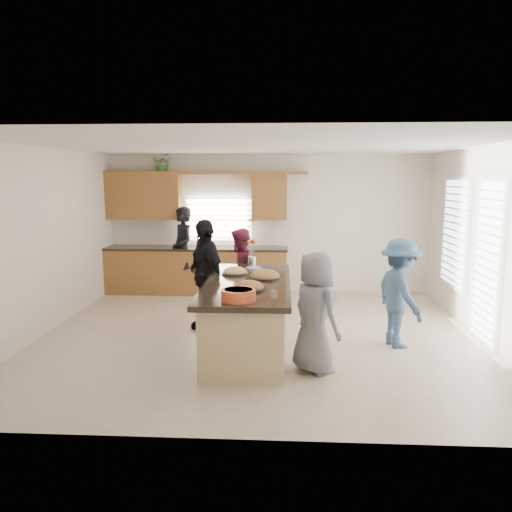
# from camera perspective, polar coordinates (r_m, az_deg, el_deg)

# --- Properties ---
(floor) EXTENTS (6.50, 6.50, 0.00)m
(floor) POSITION_cam_1_polar(r_m,az_deg,el_deg) (7.59, 0.47, -9.07)
(floor) COLOR beige
(floor) RESTS_ON ground
(room_shell) EXTENTS (6.52, 6.02, 2.81)m
(room_shell) POSITION_cam_1_polar(r_m,az_deg,el_deg) (7.22, 0.49, 5.40)
(room_shell) COLOR silver
(room_shell) RESTS_ON ground
(back_cabinetry) EXTENTS (4.08, 0.66, 2.46)m
(back_cabinetry) POSITION_cam_1_polar(r_m,az_deg,el_deg) (10.20, -7.04, 0.85)
(back_cabinetry) COLOR brown
(back_cabinetry) RESTS_ON ground
(right_wall_glazing) EXTENTS (0.06, 4.00, 2.25)m
(right_wall_glazing) POSITION_cam_1_polar(r_m,az_deg,el_deg) (7.70, 25.12, 0.59)
(right_wall_glazing) COLOR white
(right_wall_glazing) RESTS_ON ground
(island) EXTENTS (1.16, 2.70, 0.95)m
(island) POSITION_cam_1_polar(r_m,az_deg,el_deg) (6.92, -0.95, -6.97)
(island) COLOR tan
(island) RESTS_ON ground
(platter_front) EXTENTS (0.44, 0.44, 0.18)m
(platter_front) POSITION_cam_1_polar(r_m,az_deg,el_deg) (6.31, -0.85, -3.62)
(platter_front) COLOR black
(platter_front) RESTS_ON island
(platter_mid) EXTENTS (0.48, 0.48, 0.19)m
(platter_mid) POSITION_cam_1_polar(r_m,az_deg,el_deg) (7.01, 1.02, -2.34)
(platter_mid) COLOR black
(platter_mid) RESTS_ON island
(platter_back) EXTENTS (0.39, 0.39, 0.16)m
(platter_back) POSITION_cam_1_polar(r_m,az_deg,el_deg) (7.31, -2.41, -1.86)
(platter_back) COLOR black
(platter_back) RESTS_ON island
(salad_bowl) EXTENTS (0.40, 0.40, 0.13)m
(salad_bowl) POSITION_cam_1_polar(r_m,az_deg,el_deg) (5.77, -2.03, -4.38)
(salad_bowl) COLOR #E05729
(salad_bowl) RESTS_ON island
(clear_cup) EXTENTS (0.08, 0.08, 0.10)m
(clear_cup) POSITION_cam_1_polar(r_m,az_deg,el_deg) (5.85, 2.05, -4.42)
(clear_cup) COLOR white
(clear_cup) RESTS_ON island
(plate_stack) EXTENTS (0.23, 0.23, 0.05)m
(plate_stack) POSITION_cam_1_polar(r_m,az_deg,el_deg) (7.59, -0.30, -1.49)
(plate_stack) COLOR #A581BB
(plate_stack) RESTS_ON island
(flower_vase) EXTENTS (0.14, 0.14, 0.42)m
(flower_vase) POSITION_cam_1_polar(r_m,az_deg,el_deg) (7.92, -0.46, 0.40)
(flower_vase) COLOR silver
(flower_vase) RESTS_ON island
(potted_plant) EXTENTS (0.40, 0.36, 0.43)m
(potted_plant) POSITION_cam_1_polar(r_m,az_deg,el_deg) (10.32, -10.63, 10.33)
(potted_plant) COLOR #35742E
(potted_plant) RESTS_ON back_cabinetry
(woman_left_back) EXTENTS (0.70, 0.77, 1.77)m
(woman_left_back) POSITION_cam_1_polar(r_m,az_deg,el_deg) (10.12, -8.37, 0.59)
(woman_left_back) COLOR black
(woman_left_back) RESTS_ON ground
(woman_left_mid) EXTENTS (0.62, 0.77, 1.51)m
(woman_left_mid) POSITION_cam_1_polar(r_m,az_deg,el_deg) (8.45, -1.85, -1.91)
(woman_left_mid) COLOR maroon
(woman_left_mid) RESTS_ON ground
(woman_left_front) EXTENTS (0.91, 1.08, 1.73)m
(woman_left_front) POSITION_cam_1_polar(r_m,az_deg,el_deg) (7.72, -5.82, -2.18)
(woman_left_front) COLOR black
(woman_left_front) RESTS_ON ground
(woman_right_back) EXTENTS (0.83, 1.11, 1.52)m
(woman_right_back) POSITION_cam_1_polar(r_m,az_deg,el_deg) (7.22, 16.10, -4.11)
(woman_right_back) COLOR #355373
(woman_right_back) RESTS_ON ground
(woman_right_front) EXTENTS (0.81, 0.86, 1.48)m
(woman_right_front) POSITION_cam_1_polar(r_m,az_deg,el_deg) (6.10, 6.74, -6.44)
(woman_right_front) COLOR slate
(woman_right_front) RESTS_ON ground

